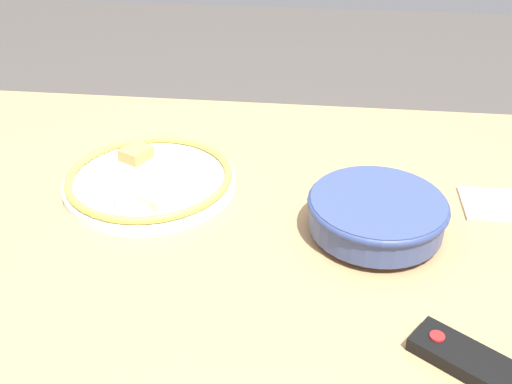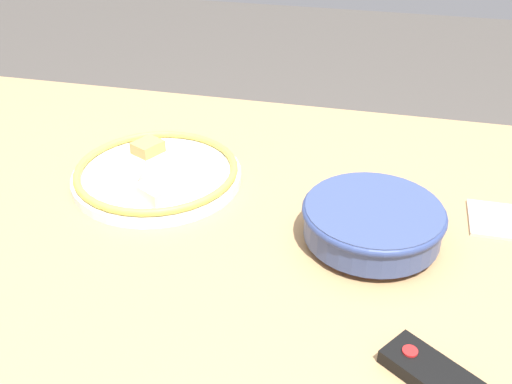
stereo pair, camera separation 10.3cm
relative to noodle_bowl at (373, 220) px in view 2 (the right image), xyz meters
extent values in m
cube|color=tan|center=(0.24, 0.00, -0.06)|extent=(1.56, 1.01, 0.04)
cylinder|color=tan|center=(0.95, -0.43, -0.41)|extent=(0.06, 0.06, 0.67)
cylinder|color=#384775|center=(0.00, 0.00, -0.03)|extent=(0.10, 0.10, 0.01)
cylinder|color=#384775|center=(0.00, 0.00, 0.00)|extent=(0.22, 0.22, 0.05)
cylinder|color=#9E4C1E|center=(0.00, 0.00, 0.00)|extent=(0.20, 0.20, 0.05)
torus|color=navy|center=(0.00, 0.00, 0.02)|extent=(0.23, 0.23, 0.01)
cylinder|color=white|center=(0.41, -0.10, -0.03)|extent=(0.32, 0.32, 0.02)
torus|color=gold|center=(0.41, -0.10, -0.01)|extent=(0.31, 0.31, 0.01)
cube|color=silver|center=(0.38, 0.00, -0.01)|extent=(0.07, 0.06, 0.03)
cube|color=tan|center=(0.45, -0.17, -0.01)|extent=(0.07, 0.07, 0.02)
cube|color=silver|center=(0.43, -0.03, -0.01)|extent=(0.04, 0.06, 0.03)
cylinder|color=red|center=(-0.07, 0.25, -0.02)|extent=(0.02, 0.02, 0.00)
camera|label=1|loc=(0.10, 0.82, 0.54)|focal=42.00mm
camera|label=2|loc=(0.00, 0.80, 0.54)|focal=42.00mm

